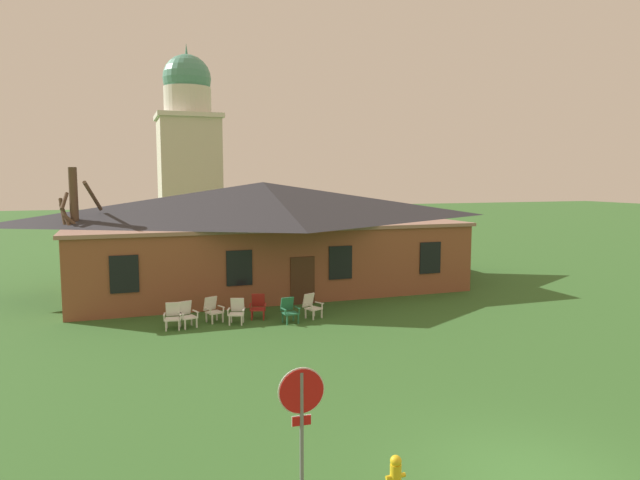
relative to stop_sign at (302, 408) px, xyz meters
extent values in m
plane|color=#336028|center=(4.21, -0.71, -1.68)|extent=(200.00, 200.00, 0.00)
cube|color=brown|center=(4.21, 19.65, -0.08)|extent=(18.34, 10.00, 3.20)
cube|color=#926D5E|center=(4.21, 19.65, 1.60)|extent=(18.71, 10.20, 0.16)
pyramid|color=#28282D|center=(4.21, 19.65, 2.66)|extent=(19.08, 10.40, 1.96)
cube|color=black|center=(-2.66, 14.62, 0.08)|extent=(1.10, 0.06, 1.50)
cube|color=black|center=(1.92, 14.62, 0.08)|extent=(1.10, 0.06, 1.50)
cube|color=black|center=(6.51, 14.62, 0.08)|extent=(1.10, 0.06, 1.50)
cube|color=black|center=(11.09, 14.62, 0.08)|extent=(1.10, 0.06, 1.50)
cube|color=#422819|center=(4.72, 14.62, -0.63)|extent=(1.10, 0.06, 2.10)
cube|color=beige|center=(2.85, 39.44, 3.49)|extent=(4.80, 4.80, 10.32)
cube|color=silver|center=(2.85, 39.44, 8.83)|extent=(5.18, 5.18, 0.36)
cylinder|color=silver|center=(2.85, 39.44, 10.11)|extent=(3.80, 3.80, 2.20)
sphere|color=#4C8E7A|center=(2.85, 39.44, 11.89)|extent=(3.88, 3.88, 3.88)
cone|color=#4C8E7A|center=(2.85, 39.44, 14.23)|extent=(0.24, 0.24, 1.00)
cylinder|color=slate|center=(0.00, 0.00, -0.53)|extent=(0.07, 0.07, 2.30)
cylinder|color=white|center=(0.00, 0.01, 0.30)|extent=(0.81, 0.05, 0.81)
cylinder|color=#B71414|center=(0.00, -0.01, 0.30)|extent=(0.76, 0.06, 0.76)
cube|color=#B71414|center=(0.00, 0.00, -0.22)|extent=(0.32, 0.04, 0.16)
cube|color=white|center=(0.00, 0.01, -0.22)|extent=(0.34, 0.03, 0.18)
cube|color=white|center=(-0.86, 11.97, -1.50)|extent=(0.06, 0.06, 0.36)
cube|color=white|center=(-1.32, 12.03, -1.50)|extent=(0.06, 0.06, 0.36)
cube|color=white|center=(-0.80, 12.40, -1.50)|extent=(0.06, 0.06, 0.36)
cube|color=white|center=(-1.25, 12.47, -1.50)|extent=(0.06, 0.06, 0.36)
cube|color=white|center=(-1.06, 12.22, -1.29)|extent=(0.61, 0.59, 0.05)
cube|color=white|center=(-1.01, 12.53, -0.99)|extent=(0.53, 0.26, 0.54)
cube|color=white|center=(-0.77, 12.16, -1.10)|extent=(0.13, 0.47, 0.03)
cube|color=white|center=(-0.80, 12.00, -1.21)|extent=(0.05, 0.05, 0.22)
cube|color=white|center=(-1.35, 12.24, -1.10)|extent=(0.13, 0.47, 0.03)
cube|color=white|center=(-1.37, 12.08, -1.21)|extent=(0.05, 0.05, 0.22)
cube|color=white|center=(-0.20, 12.16, -1.50)|extent=(0.06, 0.06, 0.36)
cube|color=white|center=(-0.64, 12.02, -1.50)|extent=(0.06, 0.06, 0.36)
cube|color=white|center=(-0.34, 12.58, -1.50)|extent=(0.06, 0.06, 0.36)
cube|color=white|center=(-0.78, 12.44, -1.50)|extent=(0.06, 0.06, 0.36)
cube|color=white|center=(-0.49, 12.30, -1.29)|extent=(0.67, 0.66, 0.05)
cube|color=white|center=(-0.59, 12.59, -0.99)|extent=(0.55, 0.34, 0.54)
cube|color=white|center=(-0.21, 12.37, -1.10)|extent=(0.20, 0.46, 0.03)
cube|color=white|center=(-0.16, 12.21, -1.21)|extent=(0.05, 0.05, 0.22)
cube|color=white|center=(-0.76, 12.19, -1.10)|extent=(0.20, 0.46, 0.03)
cube|color=white|center=(-0.71, 12.03, -1.21)|extent=(0.05, 0.05, 0.22)
cube|color=silver|center=(0.85, 12.63, -1.50)|extent=(0.06, 0.06, 0.36)
cube|color=silver|center=(0.42, 12.46, -1.50)|extent=(0.06, 0.06, 0.36)
cube|color=silver|center=(0.69, 13.04, -1.50)|extent=(0.06, 0.06, 0.36)
cube|color=silver|center=(0.26, 12.87, -1.50)|extent=(0.06, 0.06, 0.36)
cube|color=silver|center=(0.55, 12.75, -1.29)|extent=(0.69, 0.68, 0.05)
cube|color=silver|center=(0.44, 13.04, -0.99)|extent=(0.55, 0.36, 0.54)
cube|color=silver|center=(0.83, 12.83, -1.10)|extent=(0.22, 0.46, 0.03)
cube|color=silver|center=(0.89, 12.68, -1.21)|extent=(0.05, 0.05, 0.22)
cube|color=silver|center=(0.29, 12.63, -1.10)|extent=(0.22, 0.46, 0.03)
cube|color=silver|center=(0.35, 12.47, -1.21)|extent=(0.05, 0.05, 0.22)
cube|color=white|center=(1.43, 11.89, -1.50)|extent=(0.06, 0.06, 0.36)
cube|color=white|center=(1.00, 12.05, -1.50)|extent=(0.06, 0.06, 0.36)
cube|color=white|center=(1.58, 12.31, -1.50)|extent=(0.06, 0.06, 0.36)
cube|color=white|center=(1.15, 12.46, -1.50)|extent=(0.06, 0.06, 0.36)
cube|color=white|center=(1.29, 12.18, -1.29)|extent=(0.68, 0.67, 0.05)
cube|color=white|center=(1.40, 12.47, -0.99)|extent=(0.55, 0.35, 0.54)
cube|color=white|center=(1.56, 12.06, -1.10)|extent=(0.22, 0.46, 0.03)
cube|color=white|center=(1.50, 11.91, -1.21)|extent=(0.05, 0.05, 0.22)
cube|color=white|center=(1.01, 12.26, -1.10)|extent=(0.22, 0.46, 0.03)
cube|color=white|center=(0.95, 12.11, -1.21)|extent=(0.05, 0.05, 0.22)
cube|color=maroon|center=(2.41, 12.42, -1.50)|extent=(0.06, 0.06, 0.36)
cube|color=maroon|center=(1.97, 12.55, -1.50)|extent=(0.06, 0.06, 0.36)
cube|color=maroon|center=(2.53, 12.84, -1.50)|extent=(0.06, 0.06, 0.36)
cube|color=maroon|center=(2.09, 12.97, -1.50)|extent=(0.06, 0.06, 0.36)
cube|color=maroon|center=(2.25, 12.70, -1.29)|extent=(0.67, 0.65, 0.05)
cube|color=maroon|center=(2.34, 12.99, -0.99)|extent=(0.55, 0.33, 0.54)
cube|color=maroon|center=(2.52, 12.59, -1.10)|extent=(0.19, 0.47, 0.03)
cube|color=maroon|center=(2.47, 12.44, -1.21)|extent=(0.05, 0.05, 0.22)
cube|color=maroon|center=(1.97, 12.76, -1.10)|extent=(0.19, 0.47, 0.03)
cube|color=maroon|center=(1.92, 12.61, -1.21)|extent=(0.05, 0.05, 0.22)
cube|color=#28704C|center=(3.52, 11.45, -1.50)|extent=(0.06, 0.06, 0.36)
cube|color=#28704C|center=(3.07, 11.39, -1.50)|extent=(0.06, 0.06, 0.36)
cube|color=#28704C|center=(3.47, 11.89, -1.50)|extent=(0.06, 0.06, 0.36)
cube|color=#28704C|center=(3.01, 11.83, -1.50)|extent=(0.06, 0.06, 0.36)
cube|color=#28704C|center=(3.27, 11.64, -1.29)|extent=(0.60, 0.59, 0.05)
cube|color=#28704C|center=(3.23, 11.95, -0.99)|extent=(0.53, 0.26, 0.54)
cube|color=#28704C|center=(3.56, 11.66, -1.10)|extent=(0.12, 0.47, 0.03)
cube|color=#28704C|center=(3.58, 11.50, -1.21)|extent=(0.04, 0.04, 0.22)
cube|color=#28704C|center=(2.98, 11.59, -1.10)|extent=(0.12, 0.47, 0.03)
cube|color=#28704C|center=(3.00, 11.43, -1.21)|extent=(0.04, 0.04, 0.22)
cube|color=silver|center=(4.66, 11.96, -1.50)|extent=(0.07, 0.07, 0.36)
cube|color=silver|center=(4.24, 11.77, -1.50)|extent=(0.07, 0.07, 0.36)
cube|color=silver|center=(4.48, 12.36, -1.50)|extent=(0.07, 0.07, 0.36)
cube|color=silver|center=(4.06, 12.18, -1.50)|extent=(0.07, 0.07, 0.36)
cube|color=silver|center=(4.36, 12.07, -1.29)|extent=(0.70, 0.69, 0.05)
cube|color=silver|center=(4.23, 12.35, -0.99)|extent=(0.55, 0.38, 0.54)
cube|color=silver|center=(4.63, 12.17, -1.10)|extent=(0.24, 0.45, 0.03)
cube|color=silver|center=(4.70, 12.02, -1.21)|extent=(0.05, 0.05, 0.22)
cube|color=silver|center=(4.10, 11.93, -1.10)|extent=(0.24, 0.45, 0.03)
cube|color=silver|center=(4.17, 11.78, -1.21)|extent=(0.05, 0.05, 0.22)
cylinder|color=brown|center=(-4.62, 18.27, 1.32)|extent=(0.36, 0.36, 6.00)
cylinder|color=brown|center=(-3.82, 17.99, 3.06)|extent=(0.75, 1.73, 1.36)
cylinder|color=brown|center=(-4.96, 18.08, 2.18)|extent=(0.60, 0.88, 1.12)
cylinder|color=brown|center=(-4.64, 17.90, 1.89)|extent=(0.86, 0.21, 0.87)
cylinder|color=brown|center=(-5.03, 18.13, 2.09)|extent=(0.48, 1.03, 1.80)
cylinder|color=brown|center=(-5.00, 18.36, 2.84)|extent=(0.35, 0.91, 0.79)
cylinder|color=gold|center=(1.56, -0.44, -1.32)|extent=(0.20, 0.20, 0.55)
sphere|color=gold|center=(1.56, -0.44, -0.99)|extent=(0.20, 0.20, 0.20)
cylinder|color=gold|center=(1.43, -0.44, -1.27)|extent=(0.10, 0.08, 0.08)
cylinder|color=gold|center=(1.69, -0.44, -1.27)|extent=(0.10, 0.08, 0.08)
camera|label=1|loc=(-2.78, -8.73, 3.85)|focal=31.82mm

